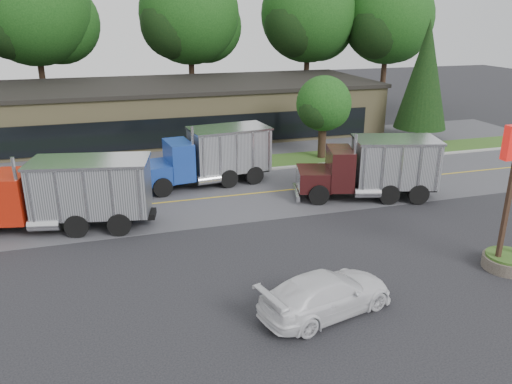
# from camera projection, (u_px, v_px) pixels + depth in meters

# --- Properties ---
(ground) EXTENTS (140.00, 140.00, 0.00)m
(ground) POSITION_uv_depth(u_px,v_px,m) (241.00, 275.00, 19.76)
(ground) COLOR #313136
(ground) RESTS_ON ground
(road) EXTENTS (60.00, 8.00, 0.02)m
(road) POSITION_uv_depth(u_px,v_px,m) (200.00, 199.00, 27.88)
(road) COLOR #545459
(road) RESTS_ON ground
(center_line) EXTENTS (60.00, 0.12, 0.01)m
(center_line) POSITION_uv_depth(u_px,v_px,m) (200.00, 199.00, 27.88)
(center_line) COLOR gold
(center_line) RESTS_ON ground
(curb) EXTENTS (60.00, 0.30, 0.12)m
(curb) POSITION_uv_depth(u_px,v_px,m) (188.00, 177.00, 31.67)
(curb) COLOR #9E9E99
(curb) RESTS_ON ground
(grass_verge) EXTENTS (60.00, 3.40, 0.03)m
(grass_verge) POSITION_uv_depth(u_px,v_px,m) (183.00, 169.00, 33.29)
(grass_verge) COLOR #375B1F
(grass_verge) RESTS_ON ground
(far_parking) EXTENTS (60.00, 7.00, 0.02)m
(far_parking) POSITION_uv_depth(u_px,v_px,m) (173.00, 151.00, 37.80)
(far_parking) COLOR #545459
(far_parking) RESTS_ON ground
(strip_mall) EXTENTS (32.00, 12.00, 4.00)m
(strip_mall) POSITION_uv_depth(u_px,v_px,m) (186.00, 109.00, 43.08)
(strip_mall) COLOR #8D7F56
(strip_mall) RESTS_ON ground
(tree_far_b) EXTENTS (10.73, 10.10, 15.31)m
(tree_far_b) POSITION_uv_depth(u_px,v_px,m) (35.00, 14.00, 44.61)
(tree_far_b) COLOR #382619
(tree_far_b) RESTS_ON ground
(tree_far_c) EXTENTS (10.25, 9.64, 14.62)m
(tree_far_c) POSITION_uv_depth(u_px,v_px,m) (191.00, 19.00, 48.52)
(tree_far_c) COLOR #382619
(tree_far_c) RESTS_ON ground
(tree_far_d) EXTENTS (10.22, 9.62, 14.58)m
(tree_far_d) POSITION_uv_depth(u_px,v_px,m) (309.00, 19.00, 50.86)
(tree_far_d) COLOR #382619
(tree_far_d) RESTS_ON ground
(tree_far_e) EXTENTS (9.82, 9.24, 14.01)m
(tree_far_e) POSITION_uv_depth(u_px,v_px,m) (388.00, 22.00, 51.33)
(tree_far_e) COLOR #382619
(tree_far_e) RESTS_ON ground
(evergreen_right) EXTENTS (4.16, 4.16, 9.45)m
(evergreen_right) POSITION_uv_depth(u_px,v_px,m) (425.00, 75.00, 39.64)
(evergreen_right) COLOR #382619
(evergreen_right) RESTS_ON ground
(tree_verge) EXTENTS (4.08, 3.84, 5.82)m
(tree_verge) POSITION_uv_depth(u_px,v_px,m) (324.00, 106.00, 34.80)
(tree_verge) COLOR #382619
(tree_verge) RESTS_ON ground
(dump_truck_red) EXTENTS (9.50, 4.25, 3.36)m
(dump_truck_red) POSITION_uv_depth(u_px,v_px,m) (65.00, 193.00, 23.55)
(dump_truck_red) COLOR black
(dump_truck_red) RESTS_ON ground
(dump_truck_blue) EXTENTS (8.18, 3.54, 3.36)m
(dump_truck_blue) POSITION_uv_depth(u_px,v_px,m) (212.00, 155.00, 29.90)
(dump_truck_blue) COLOR black
(dump_truck_blue) RESTS_ON ground
(dump_truck_maroon) EXTENTS (7.98, 4.45, 3.36)m
(dump_truck_maroon) POSITION_uv_depth(u_px,v_px,m) (375.00, 166.00, 27.61)
(dump_truck_maroon) COLOR black
(dump_truck_maroon) RESTS_ON ground
(rally_car) EXTENTS (5.33, 3.23, 1.44)m
(rally_car) POSITION_uv_depth(u_px,v_px,m) (327.00, 293.00, 17.11)
(rally_car) COLOR white
(rally_car) RESTS_ON ground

